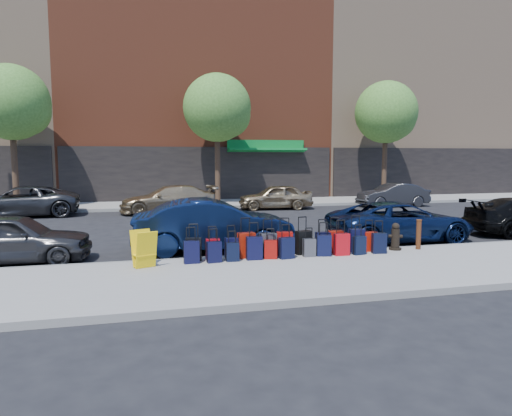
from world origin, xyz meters
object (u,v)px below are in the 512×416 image
object	(u,v)px
tree_center	(220,110)
car_near_2	(400,222)
suitcase_front_5	(285,243)
car_far_2	(275,197)
car_near_0	(12,238)
car_far_3	(393,195)
fire_hydrant	(395,237)
bollard	(419,234)
car_far_1	(169,199)
display_rack	(144,249)
tree_right	(388,114)
car_near_1	(214,225)
car_far_0	(20,201)
tree_left	(14,105)

from	to	relation	value
tree_center	car_near_2	size ratio (longest dim) A/B	1.54
suitcase_front_5	car_far_2	bearing A→B (deg)	85.59
car_near_0	car_far_3	bearing A→B (deg)	-56.63
fire_hydrant	car_near_2	xyz separation A→B (m)	(1.27, 1.84, 0.15)
tree_center	bollard	xyz separation A→B (m)	(3.30, -14.41, -4.82)
car_far_1	display_rack	bearing A→B (deg)	-9.56
tree_right	bollard	world-z (taller)	tree_right
bollard	car_near_1	distance (m)	5.90
suitcase_front_5	car_far_3	xyz separation A→B (m)	(10.00, 11.47, 0.19)
fire_hydrant	bollard	world-z (taller)	bollard
car_far_0	car_far_1	xyz separation A→B (m)	(6.77, -0.20, -0.03)
tree_right	car_far_3	bearing A→B (deg)	-112.33
bollard	display_rack	size ratio (longest dim) A/B	0.97
tree_center	car_far_1	world-z (taller)	tree_center
car_far_1	car_far_2	size ratio (longest dim) A/B	1.21
fire_hydrant	display_rack	xyz separation A→B (m)	(-6.92, -0.43, 0.08)
car_near_2	car_far_0	xyz separation A→B (m)	(-13.73, 9.84, 0.06)
car_near_0	car_near_2	xyz separation A→B (m)	(11.50, 0.40, -0.01)
suitcase_front_5	car_near_1	distance (m)	2.38
tree_center	car_far_2	size ratio (longest dim) A/B	1.86
fire_hydrant	bollard	size ratio (longest dim) A/B	0.90
car_far_1	car_far_3	distance (m)	12.42
car_far_0	car_far_3	size ratio (longest dim) A/B	1.30
car_far_3	tree_center	bearing A→B (deg)	-107.58
tree_right	suitcase_front_5	xyz separation A→B (m)	(-11.15, -14.27, -4.94)
suitcase_front_5	car_far_1	size ratio (longest dim) A/B	0.21
bollard	car_far_1	size ratio (longest dim) A/B	0.18
tree_right	car_near_2	distance (m)	14.91
tree_center	tree_right	size ratio (longest dim) A/B	1.00
car_far_3	car_near_2	bearing A→B (deg)	-30.35
tree_left	tree_center	xyz separation A→B (m)	(10.50, 0.00, 0.00)
car_near_0	display_rack	bearing A→B (deg)	-116.86
tree_right	bollard	size ratio (longest dim) A/B	8.53
tree_center	display_rack	world-z (taller)	tree_center
tree_center	car_near_1	xyz separation A→B (m)	(-2.31, -12.58, -4.64)
tree_left	car_near_2	bearing A→B (deg)	-40.95
display_rack	car_far_3	bearing A→B (deg)	20.46
display_rack	car_near_2	xyz separation A→B (m)	(8.19, 2.27, 0.07)
tree_center	car_far_3	world-z (taller)	tree_center
tree_left	car_near_2	size ratio (longest dim) A/B	1.54
car_near_2	fire_hydrant	bearing A→B (deg)	146.20
tree_left	display_rack	distance (m)	16.72
car_far_2	car_far_3	xyz separation A→B (m)	(6.78, -0.34, -0.01)
fire_hydrant	car_near_2	bearing A→B (deg)	75.56
car_far_3	tree_right	bearing A→B (deg)	156.75
tree_right	display_rack	bearing A→B (deg)	-135.10
display_rack	car_near_2	bearing A→B (deg)	-5.24
tree_right	car_near_2	bearing A→B (deg)	-117.92
tree_left	car_far_1	xyz separation A→B (m)	(7.43, -2.84, -4.72)
display_rack	car_far_0	bearing A→B (deg)	93.80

